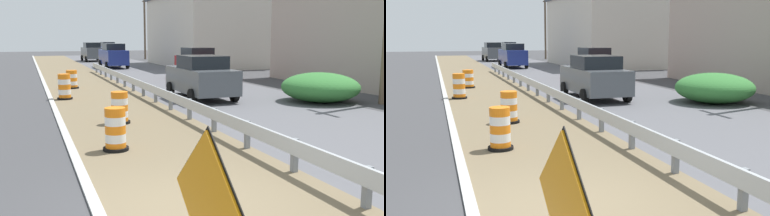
# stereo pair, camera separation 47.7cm
# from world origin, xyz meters

# --- Properties ---
(ground_plane) EXTENTS (160.00, 160.00, 0.00)m
(ground_plane) POSITION_xyz_m (0.00, 0.00, 0.00)
(ground_plane) COLOR #3D3D3F
(median_dirt_strip) EXTENTS (4.18, 120.00, 0.01)m
(median_dirt_strip) POSITION_xyz_m (0.89, 0.00, 0.00)
(median_dirt_strip) COLOR #706047
(median_dirt_strip) RESTS_ON ground
(guardrail_median) EXTENTS (0.18, 55.37, 0.71)m
(guardrail_median) POSITION_xyz_m (2.75, 1.06, 0.52)
(guardrail_median) COLOR #ADB2B7
(guardrail_median) RESTS_ON ground
(warning_sign_diamond) EXTENTS (0.17, 1.50, 1.88)m
(warning_sign_diamond) POSITION_xyz_m (-0.57, -2.37, 1.03)
(warning_sign_diamond) COLOR black
(warning_sign_diamond) RESTS_ON ground
(traffic_barrel_nearest) EXTENTS (0.63, 0.63, 1.06)m
(traffic_barrel_nearest) POSITION_xyz_m (-0.28, 4.06, 0.48)
(traffic_barrel_nearest) COLOR orange
(traffic_barrel_nearest) RESTS_ON ground
(traffic_barrel_close) EXTENTS (0.66, 0.66, 1.03)m
(traffic_barrel_close) POSITION_xyz_m (0.49, 7.36, 0.46)
(traffic_barrel_close) COLOR orange
(traffic_barrel_close) RESTS_ON ground
(traffic_barrel_mid) EXTENTS (0.67, 0.67, 1.13)m
(traffic_barrel_mid) POSITION_xyz_m (-0.70, 13.60, 0.51)
(traffic_barrel_mid) COLOR orange
(traffic_barrel_mid) RESTS_ON ground
(traffic_barrel_far) EXTENTS (0.72, 0.72, 0.98)m
(traffic_barrel_far) POSITION_xyz_m (0.01, 17.71, 0.44)
(traffic_barrel_far) COLOR orange
(traffic_barrel_far) RESTS_ON ground
(car_lead_near_lane) EXTENTS (2.09, 4.64, 2.15)m
(car_lead_near_lane) POSITION_xyz_m (5.04, 32.49, 1.07)
(car_lead_near_lane) COLOR navy
(car_lead_near_lane) RESTS_ON ground
(car_trailing_near_lane) EXTENTS (2.08, 4.18, 2.05)m
(car_trailing_near_lane) POSITION_xyz_m (8.12, 19.83, 1.02)
(car_trailing_near_lane) COLOR maroon
(car_trailing_near_lane) RESTS_ON ground
(car_lead_far_lane) EXTENTS (2.13, 4.30, 2.10)m
(car_lead_far_lane) POSITION_xyz_m (4.76, 43.90, 1.05)
(car_lead_far_lane) COLOR #4C5156
(car_lead_far_lane) RESTS_ON ground
(car_mid_far_lane) EXTENTS (2.03, 4.81, 2.02)m
(car_mid_far_lane) POSITION_xyz_m (8.25, 53.52, 1.01)
(car_mid_far_lane) COLOR navy
(car_mid_far_lane) RESTS_ON ground
(car_trailing_far_lane) EXTENTS (2.18, 4.47, 1.93)m
(car_trailing_far_lane) POSITION_xyz_m (5.05, 11.73, 0.97)
(car_trailing_far_lane) COLOR #4C5156
(car_trailing_far_lane) RESTS_ON ground
(roadside_shop_far) EXTENTS (9.28, 14.40, 6.71)m
(roadside_shop_far) POSITION_xyz_m (14.57, 32.80, 3.37)
(roadside_shop_far) COLOR beige
(roadside_shop_far) RESTS_ON ground
(utility_pole_mid) EXTENTS (0.24, 1.80, 7.23)m
(utility_pole_mid) POSITION_xyz_m (11.85, 26.29, 3.77)
(utility_pole_mid) COLOR brown
(utility_pole_mid) RESTS_ON ground
(utility_pole_far) EXTENTS (0.24, 1.80, 7.48)m
(utility_pole_far) POSITION_xyz_m (11.46, 45.88, 3.89)
(utility_pole_far) COLOR brown
(utility_pole_far) RESTS_ON ground
(bush_roadside) EXTENTS (3.27, 3.27, 1.25)m
(bush_roadside) POSITION_xyz_m (9.41, 9.00, 0.62)
(bush_roadside) COLOR #337533
(bush_roadside) RESTS_ON ground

